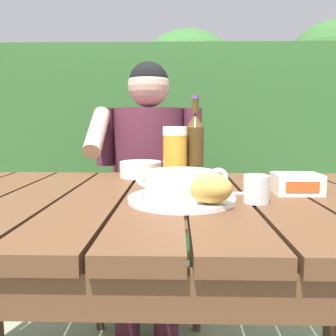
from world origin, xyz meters
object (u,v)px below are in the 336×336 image
Objects in this scene: beer_bottle at (195,146)px; chair_near_diner at (152,213)px; beer_glass at (175,155)px; soup_bowl at (182,183)px; bread_roll at (209,188)px; butter_tub at (297,184)px; person_eating at (148,173)px; water_glass_small at (256,189)px; table_knife at (226,193)px; diner_bowl at (141,169)px; serving_plate at (182,199)px.

chair_near_diner is at bearing 106.55° from beer_bottle.
beer_glass reaches higher than chair_near_diner.
soup_bowl is at bearing -85.88° from beer_glass.
bread_roll is (0.06, -0.07, 0.00)m from soup_bowl.
butter_tub is (0.26, 0.17, -0.02)m from bread_roll.
beer_glass is (-0.02, 0.25, 0.05)m from soup_bowl.
soup_bowl is at bearing 130.60° from bread_roll.
person_eating is 17.85× the size of water_glass_small.
chair_near_diner reaches higher than bread_roll.
table_knife is (-0.19, -0.02, -0.02)m from butter_tub.
chair_near_diner is 6.95× the size of bread_roll.
chair_near_diner is 0.92m from table_knife.
beer_bottle is at bearing 80.69° from soup_bowl.
soup_bowl is 3.36× the size of water_glass_small.
beer_glass is at bearing -45.88° from diner_bowl.
serving_plate is 0.27m from beer_glass.
serving_plate is 2.01× the size of bread_roll.
water_glass_small is 0.42× the size of table_knife.
serving_plate is 0.04m from soup_bowl.
beer_glass is (-0.08, 0.32, 0.04)m from bread_roll.
bread_roll is 0.90× the size of diner_bowl.
butter_tub is (0.46, -0.82, 0.31)m from chair_near_diner.
serving_plate is at bearing 130.60° from bread_roll.
beer_bottle is at bearing 110.32° from table_knife.
water_glass_small is 0.46× the size of diner_bowl.
beer_bottle is 4.10× the size of water_glass_small.
chair_near_diner is at bearing 98.71° from serving_plate.
diner_bowl is (-0.32, 0.39, -0.01)m from water_glass_small.
serving_plate is 0.33m from butter_tub.
butter_tub is (0.46, -0.63, 0.07)m from person_eating.
person_eating is 0.82m from bread_roll.
serving_plate is 0.10m from bread_roll.
person_eating is 7.53× the size of table_knife.
chair_near_diner is at bearing 101.50° from bread_roll.
chair_near_diner is 4.03× the size of soup_bowl.
butter_tub is 0.20m from table_knife.
beer_bottle is (0.07, 0.04, 0.03)m from beer_glass.
diner_bowl reaches higher than serving_plate.
diner_bowl is (-0.14, 0.38, 0.02)m from serving_plate.
bread_roll is 0.49m from diner_bowl.
soup_bowl is (0.00, 0.00, 0.04)m from serving_plate.
table_knife is 0.40m from diner_bowl.
water_glass_small is at bearing -65.83° from beer_bottle.
bread_roll is at bearing -78.50° from chair_near_diner.
table_knife is (0.12, 0.08, -0.00)m from serving_plate.
person_eating reaches higher than water_glass_small.
serving_plate is at bearing -69.58° from diner_bowl.
serving_plate is 1.48× the size of beer_glass.
diner_bowl is at bearing 110.42° from soup_bowl.
serving_plate is at bearing -99.31° from beer_bottle.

